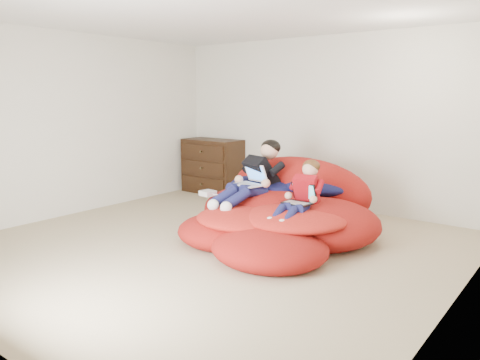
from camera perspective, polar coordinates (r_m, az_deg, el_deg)
The scene contains 9 objects.
room_shell at distance 5.19m, azimuth -3.58°, elevation -5.72°, with size 5.10×5.10×2.77m.
dresser at distance 8.01m, azimuth -3.38°, elevation 1.71°, with size 1.01×0.57×0.91m.
beanbag_pile at distance 5.69m, azimuth 5.16°, elevation -3.84°, with size 2.37×2.54×0.93m.
cream_pillow at distance 6.56m, azimuth 3.59°, elevation 1.25°, with size 0.39×0.25×0.25m, color beige.
older_boy at distance 5.78m, azimuth 1.93°, elevation 0.75°, with size 0.44×1.22×0.75m.
younger_boy at distance 5.15m, azimuth 7.51°, elevation -1.47°, with size 0.31×0.85×0.63m.
laptop_white at distance 5.71m, azimuth 1.39°, elevation 0.08°, with size 0.40×0.41×0.25m.
laptop_black at distance 5.14m, azimuth 7.36°, elevation -2.17°, with size 0.31×0.31×0.21m.
power_adapter at distance 5.98m, azimuth -3.95°, elevation -1.60°, with size 0.17×0.17×0.06m, color silver.
Camera 1 is at (3.29, -3.75, 1.65)m, focal length 35.00 mm.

